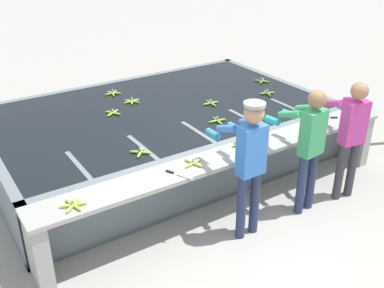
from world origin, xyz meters
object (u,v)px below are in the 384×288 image
Objects in this scene: worker_1 at (309,141)px; banana_bunch_floating_5 at (113,113)px; knife_1 at (175,173)px; banana_bunch_floating_6 at (211,103)px; banana_bunch_floating_0 at (262,81)px; banana_bunch_ledge_0 at (193,163)px; worker_2 at (351,130)px; banana_bunch_ledge_2 at (73,205)px; banana_bunch_floating_4 at (267,93)px; banana_bunch_floating_2 at (132,101)px; banana_bunch_floating_1 at (217,121)px; banana_bunch_floating_7 at (141,152)px; knife_0 at (339,118)px; worker_0 at (249,157)px; banana_bunch_floating_3 at (113,93)px; banana_bunch_ledge_1 at (242,145)px.

worker_1 is 6.33× the size of banana_bunch_floating_5.
banana_bunch_floating_5 is at bearing 85.80° from knife_1.
banana_bunch_floating_5 is at bearing 162.11° from banana_bunch_floating_6.
worker_1 is 6.58× the size of banana_bunch_floating_0.
banana_bunch_floating_6 is 2.22m from knife_1.
banana_bunch_floating_0 is 3.26m from banana_bunch_ledge_0.
worker_2 reaches higher than banana_bunch_floating_0.
banana_bunch_ledge_0 and banana_bunch_ledge_2 have the same top height.
worker_1 is at bearing -88.38° from banana_bunch_floating_6.
worker_2 reaches higher than knife_1.
worker_1 is at bearing -118.05° from banana_bunch_floating_4.
banana_bunch_ledge_0 is at bearing 164.20° from worker_2.
banana_bunch_floating_6 is (0.99, -0.75, 0.00)m from banana_bunch_floating_2.
banana_bunch_floating_0 is at bearing -1.56° from banana_bunch_floating_5.
banana_bunch_floating_4 is (1.36, 0.48, 0.00)m from banana_bunch_floating_1.
banana_bunch_floating_7 is 2.96m from knife_0.
banana_bunch_floating_5 and banana_bunch_floating_6 have the same top height.
banana_bunch_floating_2 is at bearing 92.30° from worker_0.
banana_bunch_floating_2 is at bearing 142.98° from banana_bunch_floating_6.
worker_1 reaches higher than knife_0.
banana_bunch_ledge_2 is at bearing -150.84° from banana_bunch_floating_6.
knife_0 is at bearing 1.64° from knife_1.
banana_bunch_floating_5 is 1.51m from banana_bunch_floating_6.
banana_bunch_ledge_2 is at bearing -159.18° from banana_bunch_floating_1.
worker_0 is at bearing 177.43° from worker_2.
banana_bunch_ledge_2 is at bearing -120.97° from banana_bunch_floating_3.
banana_bunch_floating_7 is 0.75× the size of knife_0.
worker_2 is 3.55m from banana_bunch_ledge_2.
banana_bunch_ledge_1 is (-1.57, -1.30, 0.00)m from banana_bunch_floating_4.
banana_bunch_floating_4 is at bearing 29.82° from banana_bunch_ledge_0.
banana_bunch_floating_4 is 0.99× the size of banana_bunch_ledge_0.
banana_bunch_floating_3 is 3.57m from knife_0.
banana_bunch_ledge_1 is 1.00× the size of banana_bunch_ledge_2.
banana_bunch_ledge_0 is at bearing 14.86° from knife_1.
banana_bunch_floating_1 is at bearing 67.59° from worker_0.
worker_1 reaches higher than banana_bunch_floating_7.
worker_0 is 3.24m from banana_bunch_floating_3.
worker_1 is 5.87× the size of banana_bunch_ledge_0.
banana_bunch_floating_3 is (-0.10, 0.51, 0.00)m from banana_bunch_floating_2.
knife_1 is (-1.59, -1.55, -0.01)m from banana_bunch_floating_6.
worker_1 is at bearing 174.71° from worker_2.
banana_bunch_floating_6 is (-0.74, 2.05, -0.13)m from worker_2.
banana_bunch_floating_5 is at bearing 102.89° from worker_0.
worker_2 is 4.98× the size of knife_1.
knife_0 is (1.22, -1.47, -0.01)m from banana_bunch_floating_6.
worker_0 reaches higher than banana_bunch_floating_2.
banana_bunch_ledge_2 is (-2.77, -1.54, 0.00)m from banana_bunch_floating_6.
banana_bunch_floating_2 is at bearing 32.15° from banana_bunch_floating_5.
banana_bunch_floating_0 is 0.88× the size of banana_bunch_floating_2.
banana_bunch_floating_5 is 1.95m from banana_bunch_ledge_0.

